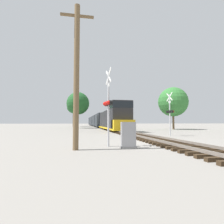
% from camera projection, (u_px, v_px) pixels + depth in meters
% --- Properties ---
extents(ground_plane, '(400.00, 400.00, 0.00)m').
position_uv_depth(ground_plane, '(161.00, 142.00, 12.80)').
color(ground_plane, gray).
extents(rail_track_bed, '(2.60, 160.00, 0.31)m').
position_uv_depth(rail_track_bed, '(161.00, 140.00, 12.80)').
color(rail_track_bed, '#382819').
rests_on(rail_track_bed, ground).
extents(freight_train, '(3.00, 72.94, 4.56)m').
position_uv_depth(freight_train, '(98.00, 121.00, 58.32)').
color(freight_train, '#232326').
rests_on(freight_train, ground).
extents(crossing_signal_near, '(0.47, 1.02, 4.73)m').
position_uv_depth(crossing_signal_near, '(108.00, 104.00, 10.57)').
color(crossing_signal_near, '#B7B7BC').
rests_on(crossing_signal_near, ground).
extents(crossing_signal_far, '(0.50, 1.01, 4.67)m').
position_uv_depth(crossing_signal_far, '(170.00, 112.00, 18.79)').
color(crossing_signal_far, '#B7B7BC').
rests_on(crossing_signal_far, ground).
extents(relay_cabinet, '(0.83, 0.57, 1.47)m').
position_uv_depth(relay_cabinet, '(128.00, 135.00, 9.71)').
color(relay_cabinet, slate).
rests_on(relay_cabinet, ground).
extents(utility_pole, '(1.80, 0.30, 7.87)m').
position_uv_depth(utility_pole, '(76.00, 74.00, 9.35)').
color(utility_pole, brown).
rests_on(utility_pole, ground).
extents(tree_far_right, '(6.05, 6.05, 8.71)m').
position_uv_depth(tree_far_right, '(173.00, 102.00, 36.16)').
color(tree_far_right, brown).
rests_on(tree_far_right, ground).
extents(tree_mid_background, '(5.68, 5.68, 9.10)m').
position_uv_depth(tree_mid_background, '(78.00, 103.00, 44.13)').
color(tree_mid_background, '#473521').
rests_on(tree_mid_background, ground).
extents(tree_deep_background, '(4.39, 4.39, 8.98)m').
position_uv_depth(tree_deep_background, '(73.00, 107.00, 59.84)').
color(tree_deep_background, '#473521').
rests_on(tree_deep_background, ground).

